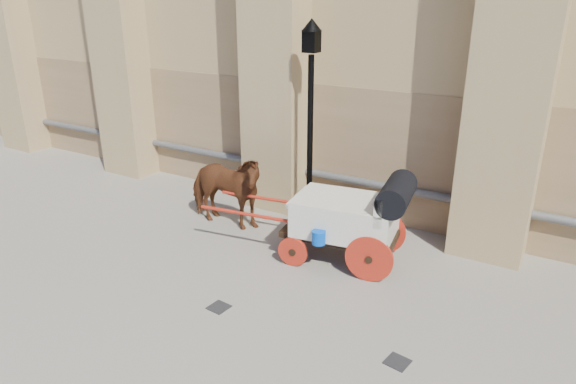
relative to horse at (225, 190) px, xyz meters
The scene contains 6 objects.
ground 2.51m from the horse, 56.23° to the right, with size 90.00×90.00×0.00m, color #6B6459.
horse is the anchor object (origin of this frame).
carriage 3.10m from the horse, ahead, with size 4.25×1.71×1.81m.
street_lamp 2.41m from the horse, 32.49° to the left, with size 0.42×0.42×4.46m.
drain_grate_near 3.38m from the horse, 54.90° to the right, with size 0.32×0.32×0.01m, color black.
drain_grate_far 5.56m from the horse, 26.51° to the right, with size 0.32×0.32×0.01m, color black.
Camera 1 is at (5.31, -6.39, 4.92)m, focal length 32.00 mm.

